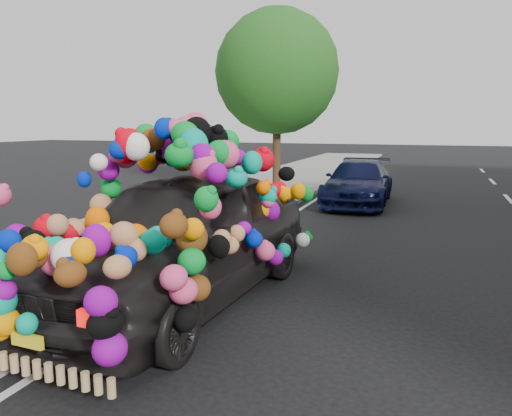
{
  "coord_description": "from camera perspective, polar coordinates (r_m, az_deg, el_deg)",
  "views": [
    {
      "loc": [
        1.4,
        -7.04,
        2.33
      ],
      "look_at": [
        -1.52,
        1.05,
        0.86
      ],
      "focal_mm": 35.0,
      "sensor_mm": 36.0,
      "label": 1
    }
  ],
  "objects": [
    {
      "name": "navy_sedan",
      "position": [
        14.8,
        11.63,
        2.89
      ],
      "size": [
        1.85,
        4.35,
        1.25
      ],
      "primitive_type": "imported",
      "rotation": [
        0.0,
        0.0,
        0.02
      ],
      "color": "black",
      "rests_on": "ground"
    },
    {
      "name": "sidewalk",
      "position": [
        9.34,
        -18.64,
        -4.89
      ],
      "size": [
        4.0,
        60.0,
        0.12
      ],
      "primitive_type": "cube",
      "color": "gray",
      "rests_on": "ground"
    },
    {
      "name": "ground",
      "position": [
        7.55,
        8.26,
        -8.37
      ],
      "size": [
        100.0,
        100.0,
        0.0
      ],
      "primitive_type": "plane",
      "color": "black",
      "rests_on": "ground"
    },
    {
      "name": "kerb",
      "position": [
        8.29,
        -7.94,
        -6.24
      ],
      "size": [
        0.15,
        60.0,
        0.13
      ],
      "primitive_type": "cube",
      "color": "gray",
      "rests_on": "ground"
    },
    {
      "name": "tree_near_sidewalk",
      "position": [
        17.42,
        2.44,
        15.26
      ],
      "size": [
        4.2,
        4.2,
        6.13
      ],
      "color": "#332114",
      "rests_on": "ground"
    },
    {
      "name": "plush_art_car",
      "position": [
        6.56,
        -8.57,
        -0.07
      ],
      "size": [
        2.67,
        5.37,
        2.37
      ],
      "rotation": [
        0.0,
        0.0,
        -0.05
      ],
      "color": "black",
      "rests_on": "ground"
    }
  ]
}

